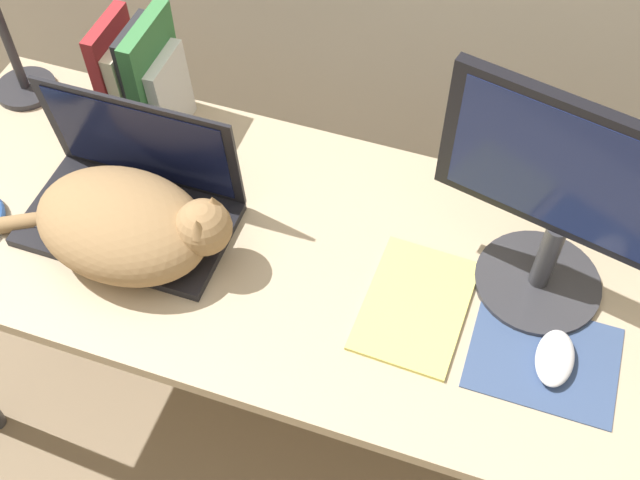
{
  "coord_description": "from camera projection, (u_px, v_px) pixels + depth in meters",
  "views": [
    {
      "loc": [
        0.38,
        -0.5,
        1.93
      ],
      "look_at": [
        0.11,
        0.28,
        0.83
      ],
      "focal_mm": 45.0,
      "sensor_mm": 36.0,
      "label": 1
    }
  ],
  "objects": [
    {
      "name": "cat",
      "position": [
        129.0,
        225.0,
        1.43
      ],
      "size": [
        0.46,
        0.26,
        0.16
      ],
      "color": "#99754C",
      "rests_on": "desk"
    },
    {
      "name": "external_monitor",
      "position": [
        569.0,
        201.0,
        1.25
      ],
      "size": [
        0.44,
        0.22,
        0.42
      ],
      "color": "#333338",
      "rests_on": "desk"
    },
    {
      "name": "laptop",
      "position": [
        132.0,
        199.0,
        1.5
      ],
      "size": [
        0.39,
        0.23,
        0.24
      ],
      "color": "black",
      "rests_on": "desk"
    },
    {
      "name": "desk",
      "position": [
        271.0,
        268.0,
        1.56
      ],
      "size": [
        1.47,
        0.63,
        0.73
      ],
      "color": "tan",
      "rests_on": "ground_plane"
    },
    {
      "name": "computer_mouse",
      "position": [
        555.0,
        358.0,
        1.33
      ],
      "size": [
        0.06,
        0.11,
        0.03
      ],
      "color": "silver",
      "rests_on": "mousepad"
    },
    {
      "name": "book_row",
      "position": [
        142.0,
        79.0,
        1.6
      ],
      "size": [
        0.15,
        0.17,
        0.26
      ],
      "color": "maroon",
      "rests_on": "desk"
    },
    {
      "name": "mousepad",
      "position": [
        544.0,
        358.0,
        1.35
      ],
      "size": [
        0.25,
        0.2,
        0.0
      ],
      "color": "#384C75",
      "rests_on": "desk"
    },
    {
      "name": "notepad",
      "position": [
        415.0,
        305.0,
        1.41
      ],
      "size": [
        0.18,
        0.26,
        0.01
      ],
      "color": "#E5DB6B",
      "rests_on": "desk"
    }
  ]
}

